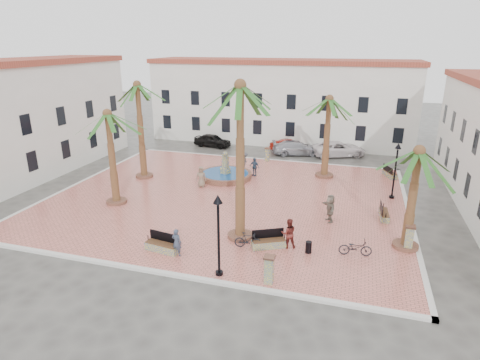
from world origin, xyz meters
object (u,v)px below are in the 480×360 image
at_px(palm_ne, 329,109).
at_px(pedestrian_fountain_a, 201,177).
at_px(lamppost_s, 218,222).
at_px(pedestrian_north, 245,161).
at_px(bench_s, 162,246).
at_px(bench_e, 384,214).
at_px(bollard_e, 409,237).
at_px(palm_nw, 138,95).
at_px(pedestrian_east, 330,208).
at_px(bicycle_b, 248,240).
at_px(car_white, 339,149).
at_px(car_black, 213,140).
at_px(bollard_se, 269,269).
at_px(cyclist_b, 289,233).
at_px(palm_e, 417,164).
at_px(bollard_n, 267,154).
at_px(pedestrian_fountain_b, 254,167).
at_px(lamppost_e, 396,161).
at_px(palm_sw, 108,125).
at_px(palm_s, 240,102).
at_px(bench_se, 269,243).
at_px(bench_ne, 390,174).
at_px(car_silver, 297,148).
at_px(cyclist_a, 177,242).
at_px(car_red, 289,146).
at_px(litter_bin, 309,247).
at_px(fountain, 225,174).
at_px(bicycle_a, 355,248).

bearing_deg(palm_ne, pedestrian_fountain_a, -149.19).
bearing_deg(lamppost_s, pedestrian_north, 101.71).
bearing_deg(bench_s, bench_e, 43.11).
bearing_deg(bollard_e, palm_nw, 160.46).
bearing_deg(pedestrian_east, bollard_e, 35.76).
distance_m(bicycle_b, car_white, 22.42).
height_order(lamppost_s, car_black, lamppost_s).
xyz_separation_m(bollard_se, cyclist_b, (0.26, 3.84, 0.13)).
bearing_deg(car_white, palm_e, 170.91).
height_order(bollard_n, pedestrian_fountain_b, pedestrian_fountain_b).
bearing_deg(lamppost_e, bollard_n, 147.91).
xyz_separation_m(bollard_e, pedestrian_east, (-4.59, 2.68, 0.14)).
bearing_deg(palm_sw, palm_s, -14.67).
relative_size(palm_sw, bicycle_b, 4.33).
bearing_deg(bench_se, palm_ne, 55.12).
bearing_deg(palm_s, car_black, 114.47).
relative_size(bench_ne, car_white, 0.35).
bearing_deg(bench_se, pedestrian_fountain_b, 80.85).
bearing_deg(bench_ne, palm_sw, 99.04).
relative_size(palm_sw, lamppost_s, 1.59).
xyz_separation_m(palm_s, car_black, (-9.55, 20.99, -7.53)).
bearing_deg(bollard_e, cyclist_b, -166.28).
bearing_deg(car_silver, bollard_se, 168.12).
height_order(palm_sw, cyclist_a, palm_sw).
bearing_deg(bench_ne, car_black, 49.00).
relative_size(bicycle_b, car_red, 0.40).
distance_m(litter_bin, pedestrian_east, 4.69).
height_order(bicycle_b, pedestrian_fountain_a, pedestrian_fountain_a).
distance_m(palm_nw, car_black, 14.09).
bearing_deg(car_black, cyclist_b, -142.28).
xyz_separation_m(bollard_n, cyclist_b, (5.13, -16.96, 0.19)).
relative_size(bench_e, pedestrian_fountain_b, 1.13).
bearing_deg(lamppost_s, bench_s, 160.50).
xyz_separation_m(car_silver, car_white, (4.31, 0.71, 0.03)).
height_order(palm_ne, bench_se, palm_ne).
xyz_separation_m(fountain, car_white, (8.95, 10.57, 0.30)).
height_order(bicycle_b, pedestrian_east, pedestrian_east).
bearing_deg(palm_nw, bollard_se, -42.43).
bearing_deg(bench_se, bench_ne, 37.30).
relative_size(bollard_e, cyclist_a, 0.96).
relative_size(palm_sw, bollard_n, 5.16).
xyz_separation_m(lamppost_s, bicycle_a, (6.55, 3.99, -2.47)).
xyz_separation_m(palm_e, car_white, (-4.96, 19.46, -4.37)).
bearing_deg(palm_e, bollard_n, 127.65).
bearing_deg(cyclist_b, pedestrian_fountain_b, -85.82).
bearing_deg(lamppost_e, palm_sw, -160.72).
bearing_deg(car_black, palm_nw, 179.14).
bearing_deg(cyclist_a, bollard_n, -84.64).
relative_size(lamppost_s, bollard_n, 3.25).
distance_m(palm_s, lamppost_e, 14.18).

